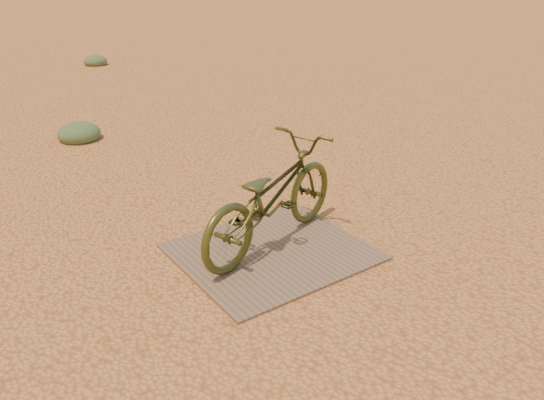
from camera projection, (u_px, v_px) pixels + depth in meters
ground at (207, 261)px, 4.03m from camera, size 120.00×120.00×0.00m
plywood_board at (272, 252)px, 4.13m from camera, size 1.39×1.23×0.02m
bicycle at (271, 196)px, 4.06m from camera, size 1.66×1.00×0.83m
kale_a at (80, 140)px, 6.76m from camera, size 0.53×0.53×0.29m
kale_b at (96, 65)px, 11.61m from camera, size 0.50×0.50×0.28m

